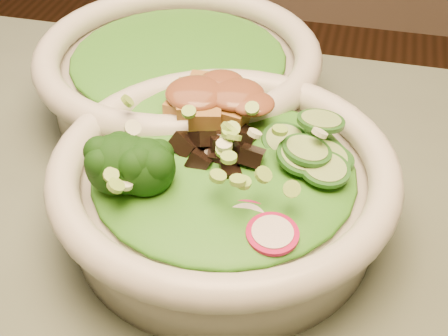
# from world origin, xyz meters

# --- Properties ---
(salad_bowl) EXTENTS (0.25, 0.25, 0.07)m
(salad_bowl) POSITION_xyz_m (-0.04, 0.12, 0.79)
(salad_bowl) COLOR beige
(salad_bowl) RESTS_ON dining_table
(side_bowl) EXTENTS (0.26, 0.26, 0.07)m
(side_bowl) POSITION_xyz_m (-0.12, 0.27, 0.79)
(side_bowl) COLOR beige
(side_bowl) RESTS_ON dining_table
(lettuce_bed) EXTENTS (0.19, 0.19, 0.02)m
(lettuce_bed) POSITION_xyz_m (-0.04, 0.12, 0.81)
(lettuce_bed) COLOR #1A6314
(lettuce_bed) RESTS_ON salad_bowl
(side_lettuce) EXTENTS (0.17, 0.17, 0.02)m
(side_lettuce) POSITION_xyz_m (-0.12, 0.27, 0.81)
(side_lettuce) COLOR #1A6314
(side_lettuce) RESTS_ON side_bowl
(broccoli_florets) EXTENTS (0.09, 0.08, 0.04)m
(broccoli_florets) POSITION_xyz_m (-0.09, 0.10, 0.82)
(broccoli_florets) COLOR black
(broccoli_florets) RESTS_ON salad_bowl
(radish_slices) EXTENTS (0.11, 0.06, 0.02)m
(radish_slices) POSITION_xyz_m (-0.01, 0.07, 0.81)
(radish_slices) COLOR #A40C3C
(radish_slices) RESTS_ON salad_bowl
(cucumber_slices) EXTENTS (0.08, 0.08, 0.03)m
(cucumber_slices) POSITION_xyz_m (0.02, 0.15, 0.82)
(cucumber_slices) COLOR #83A55B
(cucumber_slices) RESTS_ON salad_bowl
(mushroom_heap) EXTENTS (0.08, 0.08, 0.04)m
(mushroom_heap) POSITION_xyz_m (-0.04, 0.13, 0.82)
(mushroom_heap) COLOR black
(mushroom_heap) RESTS_ON salad_bowl
(tofu_cubes) EXTENTS (0.09, 0.08, 0.03)m
(tofu_cubes) POSITION_xyz_m (-0.06, 0.18, 0.82)
(tofu_cubes) COLOR brown
(tofu_cubes) RESTS_ON salad_bowl
(peanut_sauce) EXTENTS (0.06, 0.05, 0.01)m
(peanut_sauce) POSITION_xyz_m (-0.06, 0.18, 0.83)
(peanut_sauce) COLOR brown
(peanut_sauce) RESTS_ON tofu_cubes
(scallion_garnish) EXTENTS (0.18, 0.18, 0.02)m
(scallion_garnish) POSITION_xyz_m (-0.04, 0.12, 0.83)
(scallion_garnish) COLOR #7CB03E
(scallion_garnish) RESTS_ON salad_bowl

